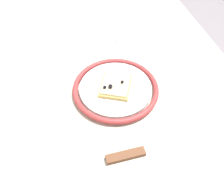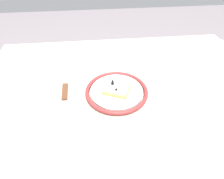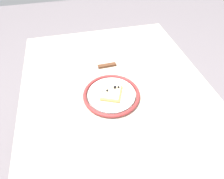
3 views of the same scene
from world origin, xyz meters
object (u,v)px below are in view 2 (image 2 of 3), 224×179
object	(u,v)px
napkin	(216,46)
pizza_slice_near	(117,89)
dining_table	(124,103)
fork	(165,88)
plate	(117,91)
knife	(65,98)

from	to	relation	value
napkin	pizza_slice_near	bearing A→B (deg)	28.46
dining_table	fork	xyz separation A→B (m)	(-0.15, 0.03, 0.09)
plate	knife	world-z (taller)	plate
pizza_slice_near	knife	bearing A→B (deg)	3.08
dining_table	fork	bearing A→B (deg)	170.65
fork	napkin	xyz separation A→B (m)	(-0.37, -0.30, 0.00)
dining_table	pizza_slice_near	xyz separation A→B (m)	(0.04, 0.03, 0.11)
fork	napkin	bearing A→B (deg)	-141.24
dining_table	napkin	world-z (taller)	napkin
napkin	dining_table	bearing A→B (deg)	27.56
plate	napkin	distance (m)	0.64
pizza_slice_near	knife	xyz separation A→B (m)	(0.20, 0.01, -0.02)
pizza_slice_near	napkin	distance (m)	0.64
plate	pizza_slice_near	bearing A→B (deg)	-118.38
pizza_slice_near	knife	distance (m)	0.20
pizza_slice_near	napkin	size ratio (longest dim) A/B	0.86
dining_table	pizza_slice_near	bearing A→B (deg)	39.05
fork	napkin	distance (m)	0.48
pizza_slice_near	knife	size ratio (longest dim) A/B	0.49
knife	napkin	distance (m)	0.82
pizza_slice_near	dining_table	bearing A→B (deg)	-140.95
dining_table	pizza_slice_near	world-z (taller)	pizza_slice_near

